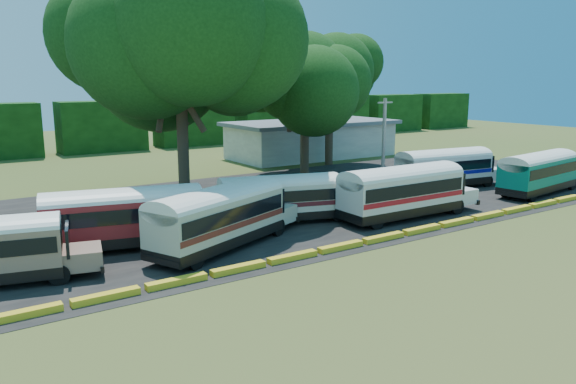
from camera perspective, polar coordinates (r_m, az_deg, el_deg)
ground at (r=29.40m, az=8.86°, el=-5.80°), size 160.00×160.00×0.00m
asphalt_strip at (r=39.23m, az=-2.01°, el=-1.27°), size 64.00×24.00×0.02m
curb at (r=30.06m, az=7.58°, el=-5.08°), size 53.70×0.45×0.30m
terminal_building at (r=63.07m, az=2.41°, el=5.44°), size 19.00×9.00×4.00m
treeline_backdrop at (r=71.34m, az=-18.37°, el=6.35°), size 130.00×4.00×6.00m
bus_red at (r=29.96m, az=-15.94°, el=-2.17°), size 9.98×4.53×3.19m
bus_cream_west at (r=28.86m, az=-6.87°, el=-2.24°), size 10.19×6.18×3.30m
bus_cream_east at (r=34.02m, az=-0.50°, el=-0.39°), size 9.22×4.67×2.95m
bus_white_red at (r=35.68m, az=11.69°, el=0.31°), size 10.28×2.76×3.36m
bus_white_blue at (r=46.34m, az=15.73°, el=2.53°), size 9.94×3.71×3.19m
bus_teal at (r=46.57m, az=24.20°, el=2.03°), size 9.94×3.53×3.20m
tree_west at (r=40.18m, az=-11.01°, el=14.93°), size 12.65×12.65×15.89m
tree_center at (r=50.52m, az=1.73°, el=11.94°), size 9.92×9.92×12.75m
tree_east at (r=57.06m, az=4.29°, el=12.42°), size 8.60×8.60×12.86m
utility_pole at (r=47.63m, az=9.71°, el=5.26°), size 1.60×0.30×7.06m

